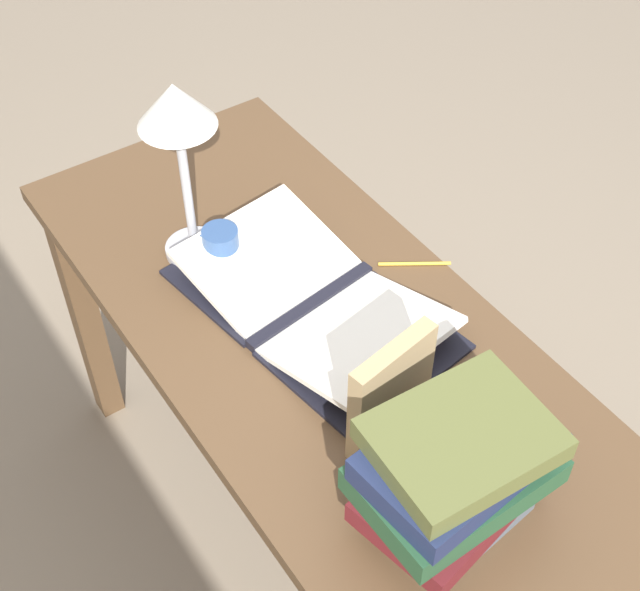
# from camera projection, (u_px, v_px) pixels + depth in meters

# --- Properties ---
(ground_plane) EXTENTS (12.00, 12.00, 0.00)m
(ground_plane) POSITION_uv_depth(u_px,v_px,m) (333.00, 553.00, 2.16)
(ground_plane) COLOR gray
(reading_desk) EXTENTS (1.53, 0.61, 0.77)m
(reading_desk) POSITION_uv_depth(u_px,v_px,m) (336.00, 386.00, 1.69)
(reading_desk) COLOR brown
(reading_desk) RESTS_ON ground_plane
(open_book) EXTENTS (0.58, 0.38, 0.07)m
(open_book) POSITION_uv_depth(u_px,v_px,m) (311.00, 302.00, 1.66)
(open_book) COLOR black
(open_book) RESTS_ON reading_desk
(book_stack_tall) EXTENTS (0.23, 0.30, 0.22)m
(book_stack_tall) POSITION_uv_depth(u_px,v_px,m) (455.00, 474.00, 1.29)
(book_stack_tall) COLOR slate
(book_stack_tall) RESTS_ON reading_desk
(book_standing_upright) EXTENTS (0.06, 0.17, 0.21)m
(book_standing_upright) POSITION_uv_depth(u_px,v_px,m) (391.00, 393.00, 1.41)
(book_standing_upright) COLOR tan
(book_standing_upright) RESTS_ON reading_desk
(reading_lamp) EXTENTS (0.14, 0.14, 0.39)m
(reading_lamp) POSITION_uv_depth(u_px,v_px,m) (178.00, 127.00, 1.57)
(reading_lamp) COLOR #ADADB2
(reading_lamp) RESTS_ON reading_desk
(coffee_mug) EXTENTS (0.09, 0.08, 0.09)m
(coffee_mug) POSITION_uv_depth(u_px,v_px,m) (220.00, 248.00, 1.73)
(coffee_mug) COLOR #335184
(coffee_mug) RESTS_ON reading_desk
(pencil) EXTENTS (0.08, 0.12, 0.01)m
(pencil) POSITION_uv_depth(u_px,v_px,m) (415.00, 264.00, 1.76)
(pencil) COLOR gold
(pencil) RESTS_ON reading_desk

